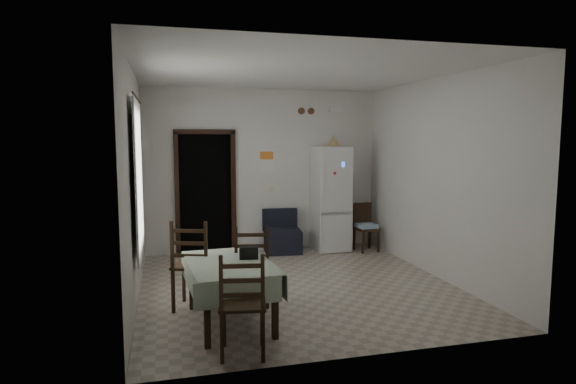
% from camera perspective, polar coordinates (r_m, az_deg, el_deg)
% --- Properties ---
extents(ground, '(4.50, 4.50, 0.00)m').
position_cam_1_polar(ground, '(6.79, 1.07, -11.00)').
color(ground, '#A39785').
rests_on(ground, ground).
extents(ceiling, '(4.20, 4.50, 0.02)m').
position_cam_1_polar(ceiling, '(6.54, 1.13, 14.03)').
color(ceiling, white).
rests_on(ceiling, ground).
extents(wall_back, '(4.20, 0.02, 2.90)m').
position_cam_1_polar(wall_back, '(8.69, -2.88, 2.57)').
color(wall_back, silver).
rests_on(wall_back, ground).
extents(wall_front, '(4.20, 0.02, 2.90)m').
position_cam_1_polar(wall_front, '(4.39, 8.98, -1.31)').
color(wall_front, silver).
rests_on(wall_front, ground).
extents(wall_left, '(0.02, 4.50, 2.90)m').
position_cam_1_polar(wall_left, '(6.28, -17.70, 0.78)').
color(wall_left, silver).
rests_on(wall_left, ground).
extents(wall_right, '(0.02, 4.50, 2.90)m').
position_cam_1_polar(wall_right, '(7.35, 17.08, 1.58)').
color(wall_right, silver).
rests_on(wall_right, ground).
extents(doorway, '(1.06, 0.52, 2.22)m').
position_cam_1_polar(doorway, '(8.78, -9.87, -0.04)').
color(doorway, black).
rests_on(doorway, ground).
extents(window_recess, '(0.10, 1.20, 1.60)m').
position_cam_1_polar(window_recess, '(6.08, -18.30, 1.53)').
color(window_recess, silver).
rests_on(window_recess, ground).
extents(curtain, '(0.02, 1.45, 1.85)m').
position_cam_1_polar(curtain, '(6.07, -17.27, 1.56)').
color(curtain, silver).
rests_on(curtain, ground).
extents(curtain_rod, '(0.02, 1.60, 0.02)m').
position_cam_1_polar(curtain_rod, '(6.07, -17.47, 10.53)').
color(curtain_rod, black).
rests_on(curtain_rod, ground).
extents(calendar, '(0.28, 0.02, 0.40)m').
position_cam_1_polar(calendar, '(8.68, -2.55, 3.69)').
color(calendar, white).
rests_on(calendar, ground).
extents(calendar_image, '(0.24, 0.01, 0.14)m').
position_cam_1_polar(calendar_image, '(8.67, -2.54, 4.35)').
color(calendar_image, orange).
rests_on(calendar_image, ground).
extents(light_switch, '(0.08, 0.02, 0.12)m').
position_cam_1_polar(light_switch, '(8.74, -1.89, 0.29)').
color(light_switch, beige).
rests_on(light_switch, ground).
extents(vent_left, '(0.12, 0.03, 0.12)m').
position_cam_1_polar(vent_left, '(8.83, 1.61, 9.58)').
color(vent_left, brown).
rests_on(vent_left, ground).
extents(vent_right, '(0.12, 0.03, 0.12)m').
position_cam_1_polar(vent_right, '(8.89, 2.74, 9.56)').
color(vent_right, brown).
rests_on(vent_right, ground).
extents(emergency_light, '(0.25, 0.07, 0.09)m').
position_cam_1_polar(emergency_light, '(9.01, 5.69, 9.68)').
color(emergency_light, white).
rests_on(emergency_light, ground).
extents(fridge, '(0.62, 0.62, 1.88)m').
position_cam_1_polar(fridge, '(8.74, 5.10, -0.78)').
color(fridge, silver).
rests_on(fridge, ground).
extents(tan_cone, '(0.26, 0.26, 0.20)m').
position_cam_1_polar(tan_cone, '(8.66, 5.42, 6.05)').
color(tan_cone, tan).
rests_on(tan_cone, fridge).
extents(navy_seat, '(0.68, 0.66, 0.76)m').
position_cam_1_polar(navy_seat, '(8.58, -0.63, -4.70)').
color(navy_seat, black).
rests_on(navy_seat, ground).
extents(corner_chair, '(0.41, 0.41, 0.86)m').
position_cam_1_polar(corner_chair, '(8.79, 9.29, -4.17)').
color(corner_chair, black).
rests_on(corner_chair, ground).
extents(dining_table, '(0.97, 1.39, 0.69)m').
position_cam_1_polar(dining_table, '(5.44, -6.90, -11.74)').
color(dining_table, '#9BAC93').
rests_on(dining_table, ground).
extents(black_bag, '(0.22, 0.15, 0.13)m').
position_cam_1_polar(black_bag, '(5.45, -4.69, -7.18)').
color(black_bag, black).
rests_on(black_bag, dining_table).
extents(dining_chair_far_left, '(0.60, 0.60, 1.09)m').
position_cam_1_polar(dining_chair_far_left, '(5.90, -11.04, -8.31)').
color(dining_chair_far_left, black).
rests_on(dining_chair_far_left, ground).
extents(dining_chair_far_right, '(0.50, 0.50, 1.00)m').
position_cam_1_polar(dining_chair_far_right, '(5.97, -4.30, -8.50)').
color(dining_chair_far_right, black).
rests_on(dining_chair_far_right, ground).
extents(dining_chair_near_head, '(0.50, 0.50, 1.01)m').
position_cam_1_polar(dining_chair_near_head, '(4.63, -5.41, -12.91)').
color(dining_chair_near_head, black).
rests_on(dining_chair_near_head, ground).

